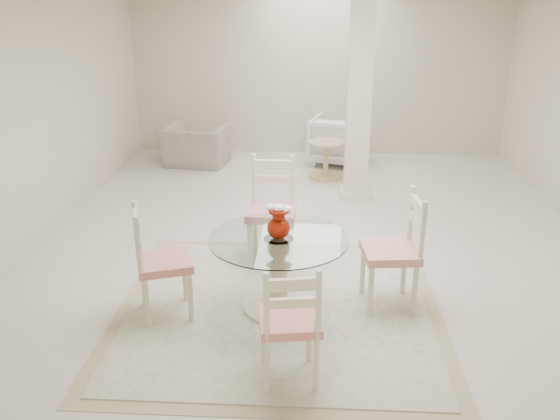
# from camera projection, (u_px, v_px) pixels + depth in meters

# --- Properties ---
(ground) EXTENTS (7.00, 7.00, 0.00)m
(ground) POSITION_uv_depth(u_px,v_px,m) (317.00, 234.00, 6.71)
(ground) COLOR beige
(ground) RESTS_ON ground
(room_shell) EXTENTS (6.02, 7.02, 2.71)m
(room_shell) POSITION_uv_depth(u_px,v_px,m) (321.00, 67.00, 6.05)
(room_shell) COLOR beige
(room_shell) RESTS_ON ground
(column) EXTENTS (0.30, 0.30, 2.70)m
(column) POSITION_uv_depth(u_px,v_px,m) (359.00, 95.00, 7.41)
(column) COLOR beige
(column) RESTS_ON ground
(area_rug) EXTENTS (2.79, 2.79, 0.02)m
(area_rug) POSITION_uv_depth(u_px,v_px,m) (279.00, 309.00, 5.14)
(area_rug) COLOR tan
(area_rug) RESTS_ON ground
(dining_table) EXTENTS (1.17, 1.17, 0.68)m
(dining_table) POSITION_uv_depth(u_px,v_px,m) (279.00, 274.00, 5.02)
(dining_table) COLOR beige
(dining_table) RESTS_ON ground
(red_vase) EXTENTS (0.22, 0.19, 0.29)m
(red_vase) POSITION_uv_depth(u_px,v_px,m) (279.00, 223.00, 4.86)
(red_vase) COLOR #9C1604
(red_vase) RESTS_ON dining_table
(dining_chair_east) EXTENTS (0.50, 0.50, 1.14)m
(dining_chair_east) POSITION_uv_depth(u_px,v_px,m) (399.00, 243.00, 5.01)
(dining_chair_east) COLOR #F4E5C8
(dining_chair_east) RESTS_ON ground
(dining_chair_north) EXTENTS (0.49, 0.49, 1.18)m
(dining_chair_north) POSITION_uv_depth(u_px,v_px,m) (272.00, 202.00, 5.88)
(dining_chair_north) COLOR #F7E7CB
(dining_chair_north) RESTS_ON ground
(dining_chair_west) EXTENTS (0.55, 0.55, 1.09)m
(dining_chair_west) POSITION_uv_depth(u_px,v_px,m) (155.00, 254.00, 4.85)
(dining_chair_west) COLOR beige
(dining_chair_west) RESTS_ON ground
(dining_chair_south) EXTENTS (0.47, 0.47, 1.04)m
(dining_chair_south) POSITION_uv_depth(u_px,v_px,m) (290.00, 316.00, 4.00)
(dining_chair_south) COLOR #F4EBC8
(dining_chair_south) RESTS_ON ground
(recliner_taupe) EXTENTS (1.06, 0.96, 0.62)m
(recliner_taupe) POSITION_uv_depth(u_px,v_px,m) (196.00, 145.00, 9.18)
(recliner_taupe) COLOR gray
(recliner_taupe) RESTS_ON ground
(armchair_white) EXTENTS (0.99, 1.00, 0.74)m
(armchair_white) POSITION_uv_depth(u_px,v_px,m) (338.00, 140.00, 9.23)
(armchair_white) COLOR silver
(armchair_white) RESTS_ON ground
(side_table) EXTENTS (0.52, 0.52, 0.54)m
(side_table) POSITION_uv_depth(u_px,v_px,m) (326.00, 161.00, 8.57)
(side_table) COLOR tan
(side_table) RESTS_ON ground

